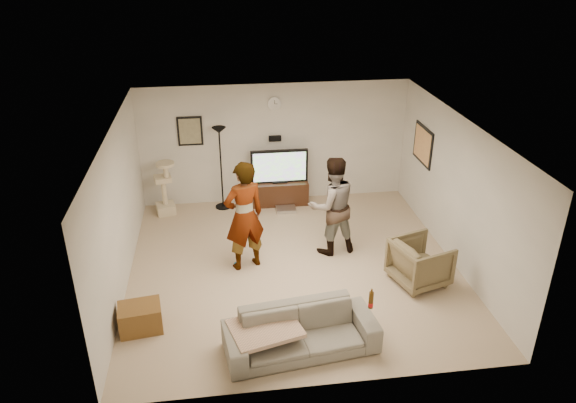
{
  "coord_description": "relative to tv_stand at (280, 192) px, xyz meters",
  "views": [
    {
      "loc": [
        -1.15,
        -7.75,
        5.04
      ],
      "look_at": [
        -0.07,
        0.2,
        1.15
      ],
      "focal_mm": 33.76,
      "sensor_mm": 36.0,
      "label": 1
    }
  ],
  "objects": [
    {
      "name": "armchair",
      "position": [
        1.88,
        -3.23,
        0.13
      ],
      "size": [
        1.02,
        1.0,
        0.75
      ],
      "primitive_type": "imported",
      "rotation": [
        0.0,
        0.0,
        1.87
      ],
      "color": "brown",
      "rests_on": "floor"
    },
    {
      "name": "tv",
      "position": [
        0.0,
        0.0,
        0.59
      ],
      "size": [
        1.18,
        0.08,
        0.7
      ],
      "primitive_type": "cube",
      "color": "black",
      "rests_on": "tv_stand"
    },
    {
      "name": "picture_back",
      "position": [
        -1.76,
        0.23,
        1.35
      ],
      "size": [
        0.42,
        0.03,
        0.52
      ],
      "primitive_type": "cube",
      "color": "#7F785A",
      "rests_on": "wall_back"
    },
    {
      "name": "picture_right",
      "position": [
        2.67,
        -0.9,
        1.25
      ],
      "size": [
        0.03,
        0.78,
        0.62
      ],
      "primitive_type": "cube",
      "color": "#E59F62",
      "rests_on": "wall_right"
    },
    {
      "name": "beer_bottle",
      "position": [
        0.67,
        -4.56,
        0.48
      ],
      "size": [
        0.06,
        0.06,
        0.25
      ],
      "primitive_type": "cylinder",
      "color": "#492C0A",
      "rests_on": "sofa"
    },
    {
      "name": "side_table",
      "position": [
        -2.46,
        -3.83,
        -0.05
      ],
      "size": [
        0.65,
        0.52,
        0.39
      ],
      "primitive_type": "cube",
      "rotation": [
        0.0,
        0.0,
        0.14
      ],
      "color": "brown",
      "rests_on": "floor"
    },
    {
      "name": "cat_tree",
      "position": [
        -2.35,
        -0.15,
        0.32
      ],
      "size": [
        0.43,
        0.43,
        1.12
      ],
      "primitive_type": "cube",
      "rotation": [
        0.0,
        0.0,
        0.22
      ],
      "color": "beige",
      "rests_on": "floor"
    },
    {
      "name": "floor",
      "position": [
        -0.06,
        -2.5,
        -0.26
      ],
      "size": [
        5.5,
        5.5,
        0.02
      ],
      "primitive_type": "cube",
      "color": "#C3A98D",
      "rests_on": "ground"
    },
    {
      "name": "floor_lamp",
      "position": [
        -1.19,
        -0.03,
        0.62
      ],
      "size": [
        0.32,
        0.32,
        1.73
      ],
      "primitive_type": "cylinder",
      "color": "black",
      "rests_on": "floor"
    },
    {
      "name": "wall_back",
      "position": [
        -0.06,
        0.25,
        1.0
      ],
      "size": [
        5.5,
        0.04,
        2.5
      ],
      "primitive_type": "cube",
      "color": "beige",
      "rests_on": "floor"
    },
    {
      "name": "wall_left",
      "position": [
        -2.81,
        -2.5,
        1.0
      ],
      "size": [
        0.04,
        5.5,
        2.5
      ],
      "primitive_type": "cube",
      "color": "beige",
      "rests_on": "floor"
    },
    {
      "name": "ceiling",
      "position": [
        -0.06,
        -2.5,
        2.26
      ],
      "size": [
        5.5,
        5.5,
        0.02
      ],
      "primitive_type": "cube",
      "color": "white",
      "rests_on": "wall_back"
    },
    {
      "name": "person_right",
      "position": [
        0.67,
        -2.05,
        0.65
      ],
      "size": [
        0.99,
        0.84,
        1.79
      ],
      "primitive_type": "imported",
      "rotation": [
        0.0,
        0.0,
        3.34
      ],
      "color": "teal",
      "rests_on": "floor"
    },
    {
      "name": "wall_clock",
      "position": [
        -0.06,
        0.22,
        1.85
      ],
      "size": [
        0.26,
        0.04,
        0.26
      ],
      "primitive_type": "cylinder",
      "rotation": [
        1.57,
        0.0,
        0.0
      ],
      "color": "silver",
      "rests_on": "wall_back"
    },
    {
      "name": "tv_stand",
      "position": [
        0.0,
        0.0,
        0.0
      ],
      "size": [
        1.18,
        0.45,
        0.49
      ],
      "primitive_type": "cube",
      "color": "black",
      "rests_on": "floor"
    },
    {
      "name": "person_left",
      "position": [
        -0.87,
        -2.36,
        0.71
      ],
      "size": [
        0.82,
        0.68,
        1.91
      ],
      "primitive_type": "imported",
      "rotation": [
        0.0,
        0.0,
        3.51
      ],
      "color": "#BDBDBD",
      "rests_on": "floor"
    },
    {
      "name": "wall_right",
      "position": [
        2.69,
        -2.5,
        1.0
      ],
      "size": [
        0.04,
        5.5,
        2.5
      ],
      "primitive_type": "cube",
      "color": "beige",
      "rests_on": "floor"
    },
    {
      "name": "throw_blanket",
      "position": [
        -0.75,
        -4.56,
        0.16
      ],
      "size": [
        1.05,
        0.91,
        0.06
      ],
      "primitive_type": "cube",
      "rotation": [
        0.0,
        0.0,
        0.27
      ],
      "color": "#D3A887",
      "rests_on": "sofa"
    },
    {
      "name": "wall_front",
      "position": [
        -0.06,
        -5.25,
        1.0
      ],
      "size": [
        5.5,
        0.04,
        2.5
      ],
      "primitive_type": "cube",
      "color": "beige",
      "rests_on": "floor"
    },
    {
      "name": "sofa",
      "position": [
        -0.27,
        -4.56,
        0.05
      ],
      "size": [
        2.13,
        1.05,
        0.6
      ],
      "primitive_type": "imported",
      "rotation": [
        0.0,
        0.0,
        0.13
      ],
      "color": "slate",
      "rests_on": "floor"
    },
    {
      "name": "console_box",
      "position": [
        0.08,
        -0.4,
        -0.21
      ],
      "size": [
        0.4,
        0.3,
        0.07
      ],
      "primitive_type": "cube",
      "color": "silver",
      "rests_on": "floor"
    },
    {
      "name": "tv_screen",
      "position": [
        -0.0,
        -0.04,
        0.59
      ],
      "size": [
        1.08,
        0.01,
        0.62
      ],
      "primitive_type": "cube",
      "color": "#6CD647",
      "rests_on": "tv"
    },
    {
      "name": "wall_speaker",
      "position": [
        -0.06,
        0.19,
        1.13
      ],
      "size": [
        0.25,
        0.1,
        0.1
      ],
      "primitive_type": "cube",
      "color": "black",
      "rests_on": "wall_back"
    },
    {
      "name": "toy_ball",
      "position": [
        -1.04,
        -2.34,
        -0.21
      ],
      "size": [
        0.07,
        0.07,
        0.07
      ],
      "primitive_type": "sphere",
      "color": "#0D6998",
      "rests_on": "floor"
    }
  ]
}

